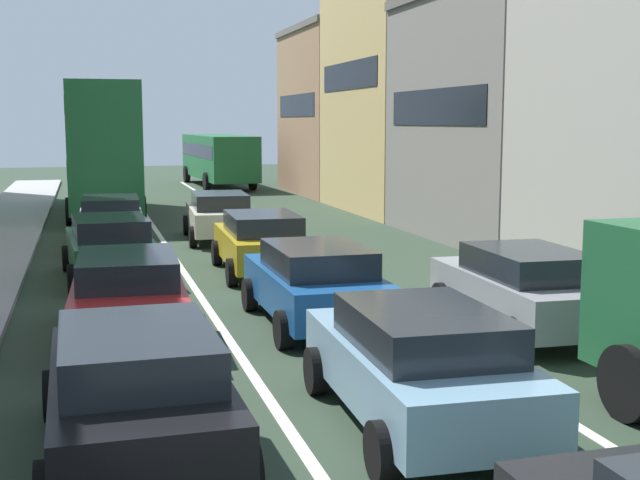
# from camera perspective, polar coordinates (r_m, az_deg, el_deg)

# --- Properties ---
(lane_stripe_left) EXTENTS (0.16, 60.00, 0.01)m
(lane_stripe_left) POSITION_cam_1_polar(r_m,az_deg,el_deg) (22.65, -9.59, -1.45)
(lane_stripe_left) COLOR silver
(lane_stripe_left) RESTS_ON ground
(lane_stripe_right) EXTENTS (0.16, 60.00, 0.01)m
(lane_stripe_right) POSITION_cam_1_polar(r_m,az_deg,el_deg) (23.23, -1.22, -1.11)
(lane_stripe_right) COLOR silver
(lane_stripe_right) RESTS_ON ground
(building_row_right) EXTENTS (7.20, 43.90, 14.30)m
(building_row_right) POSITION_cam_1_polar(r_m,az_deg,el_deg) (26.57, 16.30, 11.54)
(building_row_right) COLOR #9E7556
(building_row_right) RESTS_ON ground
(sedan_centre_lane_second) EXTENTS (2.18, 4.36, 1.49)m
(sedan_centre_lane_second) POSITION_cam_1_polar(r_m,az_deg,el_deg) (10.36, 6.70, -8.18)
(sedan_centre_lane_second) COLOR #759EB7
(sedan_centre_lane_second) RESTS_ON ground
(wagon_left_lane_second) EXTENTS (2.12, 4.33, 1.49)m
(wagon_left_lane_second) POSITION_cam_1_polar(r_m,az_deg,el_deg) (9.54, -12.20, -9.72)
(wagon_left_lane_second) COLOR black
(wagon_left_lane_second) RESTS_ON ground
(hatchback_centre_lane_third) EXTENTS (2.06, 4.30, 1.49)m
(hatchback_centre_lane_third) POSITION_cam_1_polar(r_m,az_deg,el_deg) (15.29, -0.32, -2.86)
(hatchback_centre_lane_third) COLOR #194C8C
(hatchback_centre_lane_third) RESTS_ON ground
(sedan_left_lane_third) EXTENTS (2.20, 4.37, 1.49)m
(sedan_left_lane_third) POSITION_cam_1_polar(r_m,az_deg,el_deg) (14.65, -12.78, -3.53)
(sedan_left_lane_third) COLOR #A51E1E
(sedan_left_lane_third) RESTS_ON ground
(coupe_centre_lane_fourth) EXTENTS (2.18, 4.36, 1.49)m
(coupe_centre_lane_fourth) POSITION_cam_1_polar(r_m,az_deg,el_deg) (20.53, -3.94, -0.09)
(coupe_centre_lane_fourth) COLOR #B29319
(coupe_centre_lane_fourth) RESTS_ON ground
(sedan_left_lane_fourth) EXTENTS (2.27, 4.40, 1.49)m
(sedan_left_lane_fourth) POSITION_cam_1_polar(r_m,az_deg,el_deg) (20.33, -13.94, -0.39)
(sedan_left_lane_fourth) COLOR #19592D
(sedan_left_lane_fourth) RESTS_ON ground
(sedan_centre_lane_fifth) EXTENTS (2.25, 4.39, 1.49)m
(sedan_centre_lane_fifth) POSITION_cam_1_polar(r_m,az_deg,el_deg) (26.51, -6.77, 1.69)
(sedan_centre_lane_fifth) COLOR beige
(sedan_centre_lane_fifth) RESTS_ON ground
(sedan_left_lane_fifth) EXTENTS (2.15, 4.34, 1.49)m
(sedan_left_lane_fifth) POSITION_cam_1_polar(r_m,az_deg,el_deg) (25.67, -13.88, 1.31)
(sedan_left_lane_fifth) COLOR silver
(sedan_left_lane_fifth) RESTS_ON ground
(sedan_right_lane_behind_truck) EXTENTS (2.17, 4.35, 1.49)m
(sedan_right_lane_behind_truck) POSITION_cam_1_polar(r_m,az_deg,el_deg) (15.25, 13.58, -3.11)
(sedan_right_lane_behind_truck) COLOR gray
(sedan_right_lane_behind_truck) RESTS_ON ground
(bus_mid_queue_primary) EXTENTS (2.83, 10.51, 5.06)m
(bus_mid_queue_primary) POSITION_cam_1_polar(r_m,az_deg,el_deg) (34.43, -14.43, 6.32)
(bus_mid_queue_primary) COLOR #1E6033
(bus_mid_queue_primary) RESTS_ON ground
(bus_far_queue_secondary) EXTENTS (3.10, 10.59, 2.90)m
(bus_far_queue_secondary) POSITION_cam_1_polar(r_m,az_deg,el_deg) (48.83, -6.85, 5.67)
(bus_far_queue_secondary) COLOR #1E6033
(bus_far_queue_secondary) RESTS_ON ground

